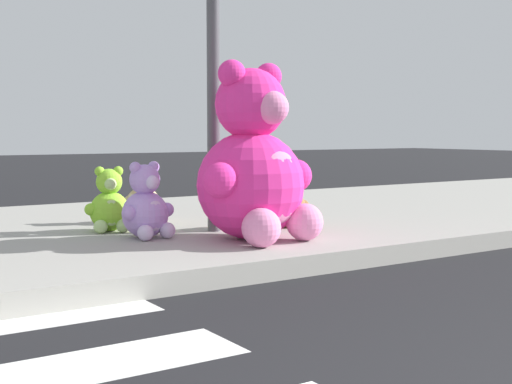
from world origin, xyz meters
The scene contains 7 objects.
sidewalk centered at (0.00, 5.20, 0.07)m, with size 28.00×4.40×0.15m, color #9E9B93.
sign_pole centered at (1.00, 4.40, 1.85)m, with size 0.56×0.11×3.20m.
plush_pink_large centered at (1.03, 3.81, 0.71)m, with size 1.07×0.98×1.41m.
plush_brown centered at (1.69, 4.26, 0.36)m, with size 0.40×0.38×0.53m.
plush_lime centered at (0.24, 4.88, 0.37)m, with size 0.42×0.39×0.56m.
plush_lavender centered at (0.35, 4.36, 0.40)m, with size 0.47×0.43×0.62m.
plush_tan centered at (0.71, 5.26, 0.37)m, with size 0.39×0.41×0.55m.
Camera 1 is at (-1.97, -0.78, 1.00)m, focal length 48.87 mm.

